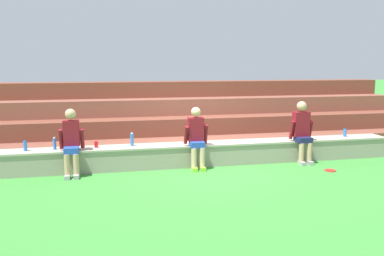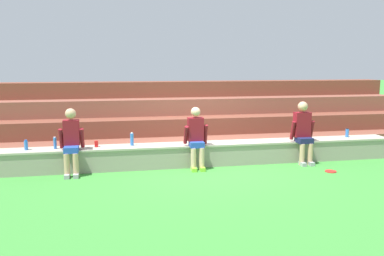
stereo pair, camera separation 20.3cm
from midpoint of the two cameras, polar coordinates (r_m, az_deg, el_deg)
name	(u,v)px [view 2 (the right image)]	position (r m, az deg, el deg)	size (l,w,h in m)	color
ground_plane	(208,167)	(8.57, 3.05, -5.68)	(80.00, 80.00, 0.00)	#388433
stone_seating_wall	(206,153)	(8.74, 2.67, -3.63)	(8.70, 0.55, 0.48)	gray
brick_bleachers	(188,122)	(10.74, -0.01, 0.89)	(12.00, 2.58, 1.71)	brown
person_far_left	(71,140)	(8.20, -16.31, -1.69)	(0.49, 0.56, 1.33)	tan
person_left_of_center	(196,137)	(8.32, 1.30, -1.25)	(0.50, 0.48, 1.31)	#DBAD89
person_center	(303,131)	(9.15, 16.33, -0.37)	(0.53, 0.52, 1.38)	tan
water_bottle_center_gap	(26,145)	(8.62, -22.17, -2.31)	(0.07, 0.07, 0.21)	blue
water_bottle_mid_left	(347,133)	(10.10, 21.98, -0.67)	(0.08, 0.08, 0.21)	blue
water_bottle_mid_right	(55,143)	(8.53, -18.48, -2.07)	(0.06, 0.06, 0.25)	blue
water_bottle_near_right	(132,139)	(8.49, -7.97, -1.62)	(0.07, 0.07, 0.28)	blue
plastic_cup_middle	(96,144)	(8.49, -12.95, -2.25)	(0.08, 0.08, 0.13)	red
frisbee	(331,171)	(8.73, 19.98, -5.89)	(0.23, 0.23, 0.02)	red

